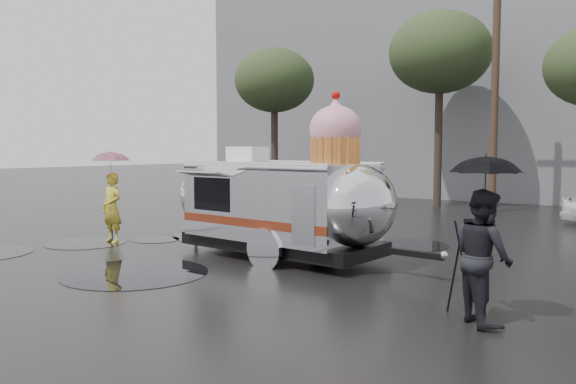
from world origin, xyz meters
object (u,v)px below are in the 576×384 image
Objects in this scene: person_left at (112,208)px; airstream_trailer at (283,200)px; tripod at (467,258)px; person_right at (483,257)px.

airstream_trailer is at bearing 14.93° from person_left.
tripod is at bearing -1.42° from person_left.
tripod is (4.63, -1.87, -0.47)m from airstream_trailer.
person_left is 1.29× the size of tripod.
person_left reaches higher than tripod.
person_right is at bearing -20.10° from airstream_trailer.
person_left is 0.97× the size of person_right.
tripod is at bearing -4.86° from person_right.
person_right is 0.56m from tripod.
airstream_trailer reaches higher than tripod.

